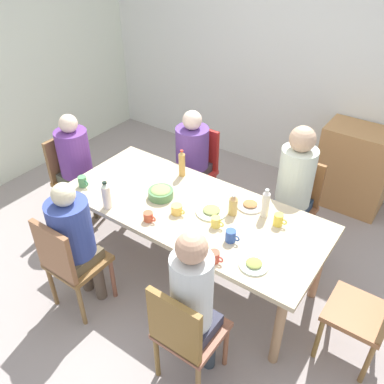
{
  "coord_description": "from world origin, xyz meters",
  "views": [
    {
      "loc": [
        1.5,
        -2.13,
        2.72
      ],
      "look_at": [
        0.0,
        0.0,
        0.88
      ],
      "focal_mm": 38.26,
      "sensor_mm": 36.0,
      "label": 1
    }
  ],
  "objects_px": {
    "plate_0": "(211,211)",
    "cup_4": "(216,222)",
    "cup_3": "(214,257)",
    "bottle_2": "(233,205)",
    "chair_1": "(197,165)",
    "chair_5": "(73,174)",
    "bottle_0": "(106,196)",
    "bottle_1": "(266,203)",
    "dining_table": "(192,214)",
    "chair_3": "(295,201)",
    "cup_5": "(231,236)",
    "cup_6": "(177,209)",
    "cup_0": "(83,182)",
    "bottle_3": "(182,164)",
    "person_3": "(295,182)",
    "person_0": "(74,236)",
    "plate_1": "(254,264)",
    "bowl_0": "(161,193)",
    "side_cabinet": "(354,168)",
    "chair_2": "(184,332)",
    "cup_2": "(149,217)",
    "chair_4": "(372,311)",
    "person_2": "(193,299)",
    "person_5": "(76,160)",
    "plate_2": "(250,205)",
    "chair_0": "(69,261)"
  },
  "relations": [
    {
      "from": "person_0",
      "to": "bottle_0",
      "type": "relative_size",
      "value": 4.87
    },
    {
      "from": "person_0",
      "to": "plate_1",
      "type": "xyz_separation_m",
      "value": [
        1.26,
        0.47,
        0.04
      ]
    },
    {
      "from": "chair_5",
      "to": "bottle_3",
      "type": "distance_m",
      "value": 1.22
    },
    {
      "from": "person_3",
      "to": "plate_0",
      "type": "xyz_separation_m",
      "value": [
        -0.38,
        -0.73,
        -0.02
      ]
    },
    {
      "from": "plate_1",
      "to": "bowl_0",
      "type": "xyz_separation_m",
      "value": [
        -1.0,
        0.25,
        0.03
      ]
    },
    {
      "from": "cup_5",
      "to": "cup_3",
      "type": "bearing_deg",
      "value": -86.62
    },
    {
      "from": "cup_0",
      "to": "bottle_3",
      "type": "xyz_separation_m",
      "value": [
        0.59,
        0.63,
        0.07
      ]
    },
    {
      "from": "chair_2",
      "to": "cup_0",
      "type": "height_order",
      "value": "chair_2"
    },
    {
      "from": "person_0",
      "to": "chair_4",
      "type": "distance_m",
      "value": 2.15
    },
    {
      "from": "bottle_0",
      "to": "bottle_1",
      "type": "height_order",
      "value": "bottle_1"
    },
    {
      "from": "cup_3",
      "to": "cup_4",
      "type": "distance_m",
      "value": 0.37
    },
    {
      "from": "plate_2",
      "to": "bottle_2",
      "type": "distance_m",
      "value": 0.19
    },
    {
      "from": "cup_4",
      "to": "bottle_0",
      "type": "xyz_separation_m",
      "value": [
        -0.84,
        -0.3,
        0.07
      ]
    },
    {
      "from": "person_5",
      "to": "cup_4",
      "type": "bearing_deg",
      "value": -3.08
    },
    {
      "from": "plate_2",
      "to": "cup_6",
      "type": "xyz_separation_m",
      "value": [
        -0.43,
        -0.41,
        0.03
      ]
    },
    {
      "from": "chair_4",
      "to": "plate_2",
      "type": "relative_size",
      "value": 4.24
    },
    {
      "from": "chair_1",
      "to": "chair_5",
      "type": "xyz_separation_m",
      "value": [
        -0.92,
        -0.85,
        0.0
      ]
    },
    {
      "from": "cup_0",
      "to": "cup_6",
      "type": "height_order",
      "value": "cup_0"
    },
    {
      "from": "chair_4",
      "to": "bottle_0",
      "type": "relative_size",
      "value": 3.74
    },
    {
      "from": "plate_0",
      "to": "cup_4",
      "type": "relative_size",
      "value": 2.33
    },
    {
      "from": "dining_table",
      "to": "chair_5",
      "type": "bearing_deg",
      "value": 180.0
    },
    {
      "from": "chair_1",
      "to": "cup_0",
      "type": "height_order",
      "value": "chair_1"
    },
    {
      "from": "chair_3",
      "to": "person_3",
      "type": "relative_size",
      "value": 0.7
    },
    {
      "from": "bottle_2",
      "to": "side_cabinet",
      "type": "height_order",
      "value": "bottle_2"
    },
    {
      "from": "cup_0",
      "to": "bottle_3",
      "type": "distance_m",
      "value": 0.87
    },
    {
      "from": "plate_2",
      "to": "side_cabinet",
      "type": "height_order",
      "value": "side_cabinet"
    },
    {
      "from": "bowl_0",
      "to": "bottle_2",
      "type": "distance_m",
      "value": 0.62
    },
    {
      "from": "chair_3",
      "to": "person_5",
      "type": "xyz_separation_m",
      "value": [
        -1.92,
        -0.85,
        0.19
      ]
    },
    {
      "from": "plate_1",
      "to": "cup_2",
      "type": "xyz_separation_m",
      "value": [
        -0.89,
        -0.04,
        0.02
      ]
    },
    {
      "from": "plate_1",
      "to": "chair_2",
      "type": "bearing_deg",
      "value": -106.99
    },
    {
      "from": "cup_0",
      "to": "chair_0",
      "type": "bearing_deg",
      "value": -54.56
    },
    {
      "from": "chair_5",
      "to": "bowl_0",
      "type": "distance_m",
      "value": 1.2
    },
    {
      "from": "cup_4",
      "to": "side_cabinet",
      "type": "height_order",
      "value": "side_cabinet"
    },
    {
      "from": "person_2",
      "to": "cup_2",
      "type": "relative_size",
      "value": 11.58
    },
    {
      "from": "dining_table",
      "to": "chair_3",
      "type": "height_order",
      "value": "chair_3"
    },
    {
      "from": "person_2",
      "to": "bottle_1",
      "type": "bearing_deg",
      "value": 91.3
    },
    {
      "from": "chair_2",
      "to": "plate_0",
      "type": "height_order",
      "value": "chair_2"
    },
    {
      "from": "chair_2",
      "to": "cup_3",
      "type": "relative_size",
      "value": 8.15
    },
    {
      "from": "plate_2",
      "to": "chair_5",
      "type": "bearing_deg",
      "value": -171.42
    },
    {
      "from": "cup_2",
      "to": "plate_1",
      "type": "bearing_deg",
      "value": 2.42
    },
    {
      "from": "bottle_2",
      "to": "cup_4",
      "type": "bearing_deg",
      "value": -96.94
    },
    {
      "from": "cup_5",
      "to": "cup_6",
      "type": "bearing_deg",
      "value": 176.41
    },
    {
      "from": "cup_3",
      "to": "bottle_2",
      "type": "relative_size",
      "value": 0.6
    },
    {
      "from": "person_3",
      "to": "plate_0",
      "type": "relative_size",
      "value": 5.2
    },
    {
      "from": "chair_2",
      "to": "bottle_1",
      "type": "relative_size",
      "value": 3.65
    },
    {
      "from": "person_2",
      "to": "bottle_0",
      "type": "height_order",
      "value": "person_2"
    },
    {
      "from": "cup_0",
      "to": "cup_4",
      "type": "relative_size",
      "value": 1.01
    },
    {
      "from": "person_2",
      "to": "cup_5",
      "type": "relative_size",
      "value": 11.32
    },
    {
      "from": "chair_3",
      "to": "cup_2",
      "type": "distance_m",
      "value": 1.4
    },
    {
      "from": "chair_1",
      "to": "chair_4",
      "type": "relative_size",
      "value": 1.0
    }
  ]
}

